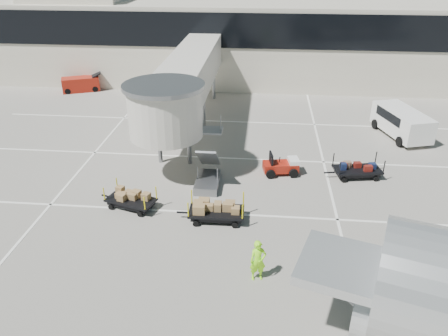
{
  "coord_description": "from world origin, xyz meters",
  "views": [
    {
      "loc": [
        1.81,
        -18.03,
        13.1
      ],
      "look_at": [
        -0.27,
        3.6,
        2.0
      ],
      "focal_mm": 35.0,
      "sensor_mm": 36.0,
      "label": 1
    }
  ],
  "objects": [
    {
      "name": "box_cart_near",
      "position": [
        -0.56,
        1.33,
        0.59
      ],
      "size": [
        3.61,
        1.52,
        1.41
      ],
      "rotation": [
        0.0,
        0.0,
        0.02
      ],
      "color": "black",
      "rests_on": "ground"
    },
    {
      "name": "belt_loader",
      "position": [
        -16.54,
        23.14,
        0.7
      ],
      "size": [
        4.06,
        2.76,
        1.84
      ],
      "rotation": [
        0.0,
        0.0,
        0.39
      ],
      "color": "#9A1A0E",
      "rests_on": "ground"
    },
    {
      "name": "box_cart_far",
      "position": [
        -5.22,
        2.19,
        0.53
      ],
      "size": [
        3.39,
        2.08,
        1.3
      ],
      "rotation": [
        0.0,
        0.0,
        -0.3
      ],
      "color": "black",
      "rests_on": "ground"
    },
    {
      "name": "ground",
      "position": [
        0.0,
        0.0,
        0.0
      ],
      "size": [
        140.0,
        140.0,
        0.0
      ],
      "primitive_type": "plane",
      "color": "#ADA69B",
      "rests_on": "ground"
    },
    {
      "name": "suitcase_cart",
      "position": [
        7.81,
        7.03,
        0.49
      ],
      "size": [
        3.65,
        1.94,
        1.4
      ],
      "rotation": [
        0.0,
        0.0,
        0.18
      ],
      "color": "black",
      "rests_on": "ground"
    },
    {
      "name": "jet_bridge",
      "position": [
        -3.97,
        12.26,
        4.28
      ],
      "size": [
        5.7,
        20.4,
        6.03
      ],
      "color": "silver",
      "rests_on": "ground"
    },
    {
      "name": "minivan",
      "position": [
        12.23,
        14.33,
        1.23
      ],
      "size": [
        3.65,
        5.79,
        2.05
      ],
      "rotation": [
        0.0,
        0.0,
        0.29
      ],
      "color": "white",
      "rests_on": "ground"
    },
    {
      "name": "baggage_tug",
      "position": [
        3.09,
        7.07,
        0.53
      ],
      "size": [
        2.38,
        1.75,
        1.46
      ],
      "rotation": [
        0.0,
        0.0,
        0.18
      ],
      "color": "#9A1A0E",
      "rests_on": "ground"
    },
    {
      "name": "terminal",
      "position": [
        -0.35,
        29.94,
        4.11
      ],
      "size": [
        64.0,
        12.11,
        15.2
      ],
      "color": "beige",
      "rests_on": "ground"
    },
    {
      "name": "ground_worker",
      "position": [
        1.84,
        -3.03,
        0.99
      ],
      "size": [
        0.81,
        0.64,
        1.97
      ],
      "primitive_type": "imported",
      "rotation": [
        0.0,
        0.0,
        0.26
      ],
      "color": "#93FF1A",
      "rests_on": "ground"
    },
    {
      "name": "lane_markings",
      "position": [
        -0.67,
        9.33,
        0.01
      ],
      "size": [
        40.0,
        30.0,
        0.02
      ],
      "color": "white",
      "rests_on": "ground"
    }
  ]
}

